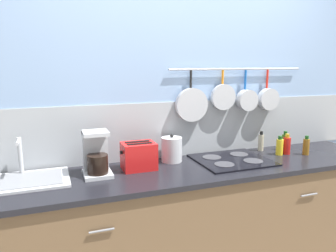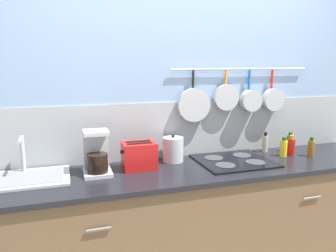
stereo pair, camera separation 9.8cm
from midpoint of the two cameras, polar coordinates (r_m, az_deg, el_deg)
wall_back at (r=2.53m, az=1.07°, el=2.60°), size 7.20×0.16×2.60m
cabinet_base at (r=2.50m, az=3.91°, el=-17.71°), size 2.90×0.58×0.89m
countertop at (r=2.31m, az=4.06°, el=-7.56°), size 2.94×0.60×0.03m
sink_basin at (r=2.22m, az=-25.49°, el=-8.41°), size 0.57×0.37×0.25m
coffee_maker at (r=2.18m, az=-13.65°, el=-5.20°), size 0.18×0.20×0.29m
toaster at (r=2.25m, az=-6.37°, el=-5.20°), size 0.24×0.17×0.19m
kettle at (r=2.41m, az=-0.53°, el=-4.09°), size 0.15×0.15×0.20m
cooktop at (r=2.48m, az=9.99°, el=-5.83°), size 0.53×0.47×0.01m
bottle_hot_sauce at (r=2.80m, az=14.92°, el=-2.73°), size 0.05×0.05×0.16m
bottle_sesame_oil at (r=2.71m, az=17.88°, el=-3.42°), size 0.05×0.05×0.15m
bottle_cooking_wine at (r=2.76m, az=19.03°, el=-3.18°), size 0.06×0.06×0.16m
bottle_olive_oil at (r=2.87m, az=18.77°, el=-2.61°), size 0.05×0.05×0.16m
bottle_dish_soap at (r=2.79m, az=22.00°, el=-3.31°), size 0.05×0.05×0.15m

